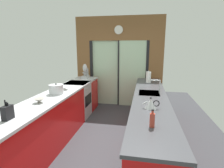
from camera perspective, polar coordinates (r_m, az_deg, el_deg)
ground_plane at (r=4.05m, az=-1.83°, el=-14.90°), size 5.04×7.60×0.02m
back_wall_unit at (r=5.39m, az=2.19°, el=8.84°), size 2.64×0.12×2.70m
left_counter_run at (r=3.74m, az=-17.42°, el=-9.79°), size 0.62×3.80×0.92m
right_counter_run at (r=3.50m, az=12.02°, el=-11.09°), size 0.62×3.80×0.92m
sink_faucet at (r=3.56m, az=14.75°, el=-0.12°), size 0.19×0.02×0.27m
oven_range at (r=4.70m, az=-11.07°, el=-5.09°), size 0.60×0.60×0.92m
mixing_bowl_near at (r=3.12m, az=-22.52°, el=-4.96°), size 0.17×0.17×0.08m
mixing_bowl_far at (r=3.88m, az=-15.29°, el=-1.32°), size 0.21×0.21×0.06m
knife_block at (r=2.59m, az=-30.79°, el=-7.93°), size 0.08×0.14×0.26m
stand_mixer at (r=5.12m, az=-8.66°, el=3.58°), size 0.17×0.27×0.42m
stock_pot at (r=3.58m, az=-17.62°, el=-1.62°), size 0.28×0.28×0.21m
kettle at (r=2.68m, az=12.44°, el=-6.20°), size 0.25×0.17×0.18m
soap_bottle at (r=2.09m, az=12.93°, el=-11.24°), size 0.06×0.06×0.21m
paper_towel_roll at (r=4.57m, az=11.74°, el=2.17°), size 0.14×0.14×0.31m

